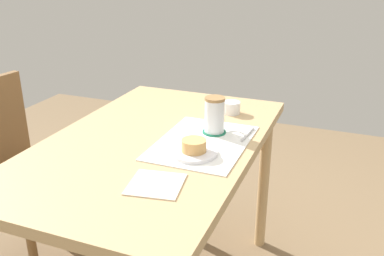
{
  "coord_description": "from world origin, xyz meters",
  "views": [
    {
      "loc": [
        -1.23,
        -0.64,
        1.33
      ],
      "look_at": [
        0.04,
        -0.13,
        0.78
      ],
      "focal_mm": 40.0,
      "sensor_mm": 36.0,
      "label": 1
    }
  ],
  "objects_px": {
    "pastry": "(194,145)",
    "coffee_mug": "(215,114)",
    "dining_table": "(153,162)",
    "sugar_bowl": "(232,108)",
    "pastry_plate": "(194,153)",
    "wooden_chair": "(14,168)"
  },
  "relations": [
    {
      "from": "pastry_plate",
      "to": "wooden_chair",
      "type": "bearing_deg",
      "value": 83.74
    },
    {
      "from": "wooden_chair",
      "to": "coffee_mug",
      "type": "relative_size",
      "value": 6.54
    },
    {
      "from": "coffee_mug",
      "to": "dining_table",
      "type": "bearing_deg",
      "value": 126.63
    },
    {
      "from": "wooden_chair",
      "to": "coffee_mug",
      "type": "height_order",
      "value": "coffee_mug"
    },
    {
      "from": "wooden_chair",
      "to": "pastry",
      "type": "relative_size",
      "value": 10.53
    },
    {
      "from": "coffee_mug",
      "to": "pastry_plate",
      "type": "bearing_deg",
      "value": 179.35
    },
    {
      "from": "wooden_chair",
      "to": "pastry_plate",
      "type": "height_order",
      "value": "wooden_chair"
    },
    {
      "from": "pastry_plate",
      "to": "coffee_mug",
      "type": "relative_size",
      "value": 1.18
    },
    {
      "from": "dining_table",
      "to": "sugar_bowl",
      "type": "relative_size",
      "value": 16.56
    },
    {
      "from": "wooden_chair",
      "to": "pastry_plate",
      "type": "xyz_separation_m",
      "value": [
        -0.1,
        -0.88,
        0.27
      ]
    },
    {
      "from": "pastry_plate",
      "to": "pastry",
      "type": "bearing_deg",
      "value": 0.0
    },
    {
      "from": "coffee_mug",
      "to": "sugar_bowl",
      "type": "xyz_separation_m",
      "value": [
        0.23,
        0.0,
        -0.05
      ]
    },
    {
      "from": "wooden_chair",
      "to": "pastry",
      "type": "height_order",
      "value": "wooden_chair"
    },
    {
      "from": "pastry",
      "to": "sugar_bowl",
      "type": "bearing_deg",
      "value": 0.11
    },
    {
      "from": "pastry",
      "to": "coffee_mug",
      "type": "distance_m",
      "value": 0.2
    },
    {
      "from": "pastry",
      "to": "coffee_mug",
      "type": "bearing_deg",
      "value": -0.65
    },
    {
      "from": "pastry_plate",
      "to": "sugar_bowl",
      "type": "xyz_separation_m",
      "value": [
        0.43,
        0.0,
        0.02
      ]
    },
    {
      "from": "pastry_plate",
      "to": "sugar_bowl",
      "type": "relative_size",
      "value": 2.18
    },
    {
      "from": "wooden_chair",
      "to": "coffee_mug",
      "type": "distance_m",
      "value": 0.95
    },
    {
      "from": "pastry",
      "to": "dining_table",
      "type": "bearing_deg",
      "value": 70.59
    },
    {
      "from": "pastry_plate",
      "to": "coffee_mug",
      "type": "xyz_separation_m",
      "value": [
        0.2,
        -0.0,
        0.06
      ]
    },
    {
      "from": "pastry",
      "to": "wooden_chair",
      "type": "bearing_deg",
      "value": 83.74
    }
  ]
}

